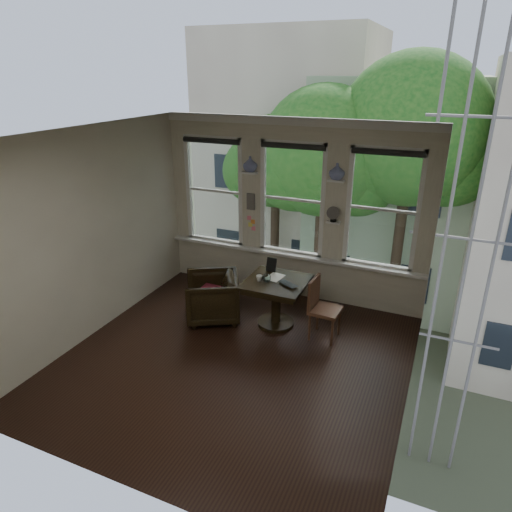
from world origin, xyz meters
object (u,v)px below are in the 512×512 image
at_px(armchair_left, 212,297).
at_px(laptop, 285,285).
at_px(table, 276,303).
at_px(mug, 259,278).
at_px(side_chair_right, 325,310).

distance_m(armchair_left, laptop, 1.24).
distance_m(table, armchair_left, 1.01).
distance_m(table, mug, 0.49).
relative_size(armchair_left, mug, 8.98).
bearing_deg(laptop, side_chair_right, 33.51).
bearing_deg(side_chair_right, laptop, 99.02).
bearing_deg(laptop, mug, -154.06).
relative_size(side_chair_right, mug, 10.16).
relative_size(laptop, mug, 3.57).
bearing_deg(mug, armchair_left, -171.01).
xyz_separation_m(side_chair_right, mug, (-1.02, -0.04, 0.33)).
height_order(armchair_left, side_chair_right, side_chair_right).
height_order(laptop, mug, mug).
height_order(armchair_left, laptop, laptop).
bearing_deg(mug, laptop, -1.96).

